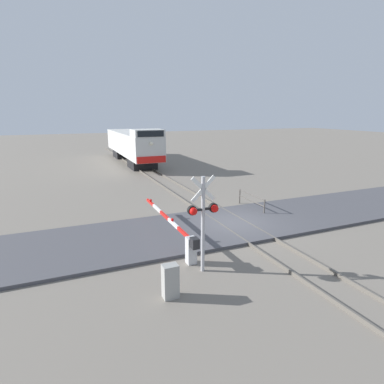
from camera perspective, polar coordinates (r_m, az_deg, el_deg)
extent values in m
plane|color=slate|center=(17.24, 7.25, -5.76)|extent=(160.00, 160.00, 0.00)
cube|color=#59544C|center=(16.89, 5.13, -5.87)|extent=(0.08, 80.00, 0.15)
cube|color=#59544C|center=(17.58, 9.29, -5.19)|extent=(0.08, 80.00, 0.15)
cube|color=#47474C|center=(17.22, 7.25, -5.54)|extent=(36.00, 5.31, 0.14)
cube|color=black|center=(34.44, -8.85, 5.07)|extent=(2.51, 3.20, 1.05)
cube|color=black|center=(43.16, -11.85, 6.74)|extent=(2.51, 3.20, 1.05)
cube|color=silver|center=(38.59, -10.63, 8.55)|extent=(2.95, 16.40, 2.42)
cube|color=silver|center=(31.69, -7.94, 10.33)|extent=(2.89, 2.42, 0.70)
cube|color=black|center=(30.50, -7.32, 10.21)|extent=(2.51, 0.06, 0.56)
cube|color=red|center=(30.75, -7.17, 5.70)|extent=(2.80, 0.08, 0.64)
sphere|color=#F2EACC|center=(30.55, -7.26, 8.54)|extent=(0.36, 0.36, 0.36)
cylinder|color=#ADADB2|center=(11.73, 1.96, -5.92)|extent=(0.14, 0.14, 3.62)
cube|color=white|center=(11.33, 2.01, 0.56)|extent=(0.95, 0.04, 0.95)
cube|color=white|center=(11.33, 2.01, 0.56)|extent=(0.95, 0.04, 0.95)
cube|color=black|center=(11.53, 1.98, -3.07)|extent=(1.04, 0.08, 0.08)
sphere|color=red|center=(11.28, 0.26, -3.45)|extent=(0.28, 0.28, 0.28)
sphere|color=red|center=(11.62, 4.07, -2.96)|extent=(0.28, 0.28, 0.28)
cylinder|color=black|center=(11.38, 0.02, -3.29)|extent=(0.34, 0.14, 0.34)
cylinder|color=black|center=(11.72, 3.80, -2.80)|extent=(0.34, 0.14, 0.34)
cube|color=silver|center=(12.77, -0.17, -10.33)|extent=(0.36, 0.36, 1.09)
cube|color=black|center=(12.29, 0.47, -9.06)|extent=(0.28, 0.36, 0.40)
cube|color=red|center=(13.29, -1.55, -7.24)|extent=(0.10, 1.23, 0.14)
cube|color=white|center=(14.37, -3.35, -5.59)|extent=(0.10, 1.23, 0.14)
cube|color=red|center=(15.47, -4.90, -4.16)|extent=(0.10, 1.23, 0.14)
cube|color=white|center=(16.60, -6.23, -2.93)|extent=(0.10, 1.23, 0.14)
cube|color=red|center=(17.73, -7.39, -1.85)|extent=(0.10, 1.23, 0.14)
sphere|color=red|center=(14.42, -3.51, -4.93)|extent=(0.14, 0.14, 0.14)
sphere|color=red|center=(17.62, -7.33, -1.48)|extent=(0.14, 0.14, 0.14)
cube|color=#999993|center=(10.64, -3.86, -15.53)|extent=(0.50, 0.37, 1.14)
cylinder|color=#4C4742|center=(18.90, 12.72, -2.70)|extent=(0.08, 0.08, 0.95)
cylinder|color=#4C4742|center=(21.07, 8.46, -0.77)|extent=(0.08, 0.08, 0.95)
cylinder|color=#4C4742|center=(19.86, 10.53, -0.48)|extent=(0.06, 2.71, 0.06)
cylinder|color=#4C4742|center=(19.96, 10.48, -1.56)|extent=(0.06, 2.71, 0.06)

